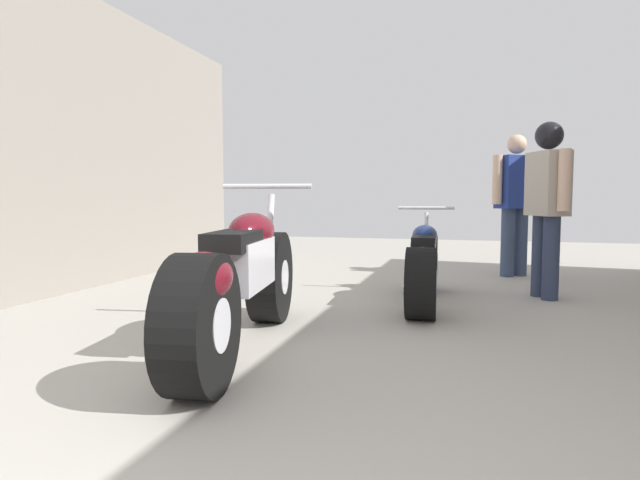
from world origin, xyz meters
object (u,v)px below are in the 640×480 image
(motorcycle_maroon_cruiser, at_px, (240,281))
(mechanic_in_blue, at_px, (515,197))
(mechanic_with_helmet, at_px, (547,193))
(motorcycle_black_naked, at_px, (423,265))

(motorcycle_maroon_cruiser, distance_m, mechanic_in_blue, 4.27)
(motorcycle_maroon_cruiser, distance_m, mechanic_with_helmet, 3.17)
(motorcycle_black_naked, bearing_deg, motorcycle_maroon_cruiser, -117.89)
(motorcycle_maroon_cruiser, relative_size, mechanic_with_helmet, 1.37)
(motorcycle_black_naked, distance_m, mechanic_in_blue, 2.30)
(motorcycle_black_naked, bearing_deg, mechanic_with_helmet, 29.31)
(mechanic_in_blue, bearing_deg, motorcycle_maroon_cruiser, -115.90)
(motorcycle_maroon_cruiser, relative_size, motorcycle_black_naked, 1.22)
(motorcycle_maroon_cruiser, xyz_separation_m, mechanic_with_helmet, (2.02, 2.39, 0.54))
(motorcycle_maroon_cruiser, bearing_deg, motorcycle_black_naked, 62.11)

